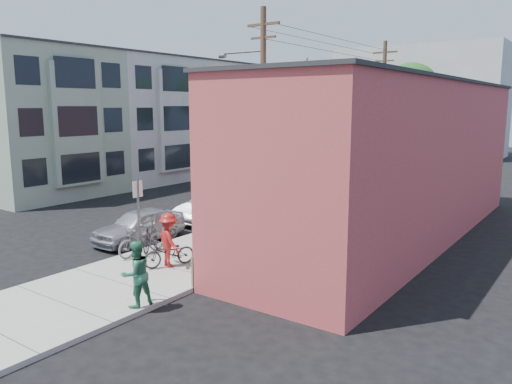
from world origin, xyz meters
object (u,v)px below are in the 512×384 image
Objects in this scene: car_4 at (355,170)px; patron_green at (136,274)px; parking_meter_near at (209,212)px; sign_post at (138,208)px; patron_grey at (265,225)px; car_3 at (321,180)px; bus at (351,150)px; tree_leafy_mid at (377,100)px; car_1 at (213,206)px; tree_leafy_far at (410,91)px; car_0 at (139,225)px; car_2 at (274,190)px; parking_meter_far at (306,186)px; tree_bare at (294,151)px; patio_chair_a at (261,240)px; parked_bike_b at (142,240)px; parked_bike_a at (150,236)px; utility_pole_near at (262,109)px; cyclist at (169,240)px; patio_chair_b at (244,248)px.

patron_green is at bearing -79.17° from car_4.
parking_meter_near is at bearing -142.59° from patron_green.
sign_post reaches higher than patron_grey.
car_3 is 13.49m from bus.
tree_leafy_mid is at bearing 68.42° from car_3.
car_4 is at bearing 90.67° from car_1.
car_1 is 0.39× the size of bus.
tree_leafy_far is 27.50m from car_0.
sign_post is 0.25× the size of bus.
car_0 is 0.85× the size of car_4.
car_2 is (-1.68, 7.76, -0.24)m from parking_meter_near.
car_4 is at bearing 98.41° from parking_meter_far.
parking_meter_far is at bearing 102.99° from tree_bare.
tree_leafy_mid reaches higher than patio_chair_a.
car_3 is (-5.44, 20.71, -0.42)m from patron_green.
patron_grey is 1.04× the size of patron_green.
car_4 is (-1.45, 18.38, -0.19)m from parking_meter_near.
patron_green is (3.40, -31.63, -5.62)m from tree_leafy_far.
parking_meter_near is at bearing -95.08° from tree_bare.
patron_green is at bearing -40.81° from parked_bike_b.
sign_post is at bearing -122.57° from patron_green.
tree_leafy_far is 28.91m from parked_bike_b.
car_4 is (-1.69, 22.02, 0.09)m from parked_bike_a.
utility_pole_near is at bearing -76.30° from bus.
cyclist is 1.86m from parked_bike_b.
parked_bike_a is at bearing -72.67° from car_1.
utility_pole_near reaches higher than tree_leafy_far.
patron_grey is 0.41× the size of car_3.
parked_bike_b is 0.48× the size of car_1.
parking_meter_near is 13.24m from car_3.
parked_bike_a is at bearing -90.84° from tree_leafy_mid.
tree_leafy_far is at bearing 74.71° from patio_chair_b.
car_1 reaches higher than parking_meter_far.
cyclist is (2.20, -4.58, 0.09)m from parking_meter_near.
tree_leafy_far is 25.83m from patron_grey.
tree_leafy_mid is 4.29× the size of patron_green.
cyclist is at bearing -76.64° from car_2.
patron_grey is (-0.06, 0.32, 0.52)m from patio_chair_a.
parking_meter_near is 26.59m from bus.
car_2 is at bearing -139.34° from patron_grey.
parking_meter_far is 0.28× the size of car_1.
patron_green is at bearing -73.90° from car_2.
tree_leafy_far is 8.09m from bus.
patio_chair_a is 0.43× the size of parked_bike_b.
parked_bike_a is (-3.41, -2.68, -0.41)m from patron_grey.
parking_meter_far is at bearing -82.52° from car_4.
parking_meter_far is 6.72m from car_1.
car_2 reaches higher than car_0.
tree_leafy_far is (0.00, 6.78, 0.74)m from tree_leafy_mid.
car_1 is at bearing -90.92° from car_4.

